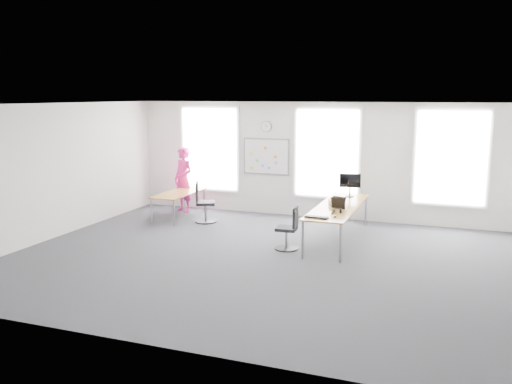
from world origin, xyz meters
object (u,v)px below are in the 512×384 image
at_px(chair_left, 203,205).
at_px(headphones, 337,211).
at_px(chair_right, 289,231).
at_px(keyboard, 317,217).
at_px(desk_left, 179,195).
at_px(person, 183,180).
at_px(monitor, 350,183).
at_px(desk_right, 338,208).

bearing_deg(chair_left, headphones, -133.32).
bearing_deg(chair_right, keyboard, 60.79).
distance_m(desk_left, person, 0.83).
distance_m(chair_right, keyboard, 0.82).
bearing_deg(person, headphones, -1.89).
xyz_separation_m(headphones, monitor, (-0.09, 1.89, 0.28)).
xyz_separation_m(chair_left, person, (-1.06, 0.98, 0.44)).
distance_m(person, keyboard, 5.31).
bearing_deg(desk_right, desk_left, 169.65).
height_order(person, keyboard, person).
height_order(desk_left, person, person).
distance_m(chair_right, monitor, 2.44).
relative_size(chair_right, chair_left, 0.89).
relative_size(person, monitor, 3.21).
bearing_deg(chair_right, monitor, 154.30).
xyz_separation_m(desk_left, chair_right, (3.54, -1.84, -0.22)).
relative_size(person, keyboard, 3.75).
xyz_separation_m(chair_right, chair_left, (-2.74, 1.61, 0.05)).
height_order(desk_left, keyboard, keyboard).
distance_m(desk_left, monitor, 4.42).
distance_m(desk_right, monitor, 1.19).
xyz_separation_m(desk_left, monitor, (4.38, 0.33, 0.50)).
relative_size(headphones, monitor, 0.33).
bearing_deg(desk_right, chair_left, 171.01).
bearing_deg(desk_left, monitor, 4.34).
bearing_deg(monitor, chair_right, -121.08).
xyz_separation_m(desk_right, desk_left, (-4.34, 0.79, -0.12)).
height_order(desk_left, monitor, monitor).
bearing_deg(person, chair_right, -10.23).
relative_size(keyboard, headphones, 2.59).
bearing_deg(chair_left, desk_right, -122.49).
height_order(chair_right, person, person).
bearing_deg(keyboard, desk_right, 91.72).
bearing_deg(headphones, chair_right, -143.34).
xyz_separation_m(desk_left, chair_left, (0.80, -0.23, -0.17)).
bearing_deg(person, chair_left, -18.71).
bearing_deg(chair_right, person, -128.72).
relative_size(chair_left, monitor, 1.84).
height_order(person, headphones, person).
height_order(desk_left, chair_right, chair_right).
relative_size(desk_right, desk_left, 1.75).
xyz_separation_m(desk_left, keyboard, (4.19, -2.14, 0.18)).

